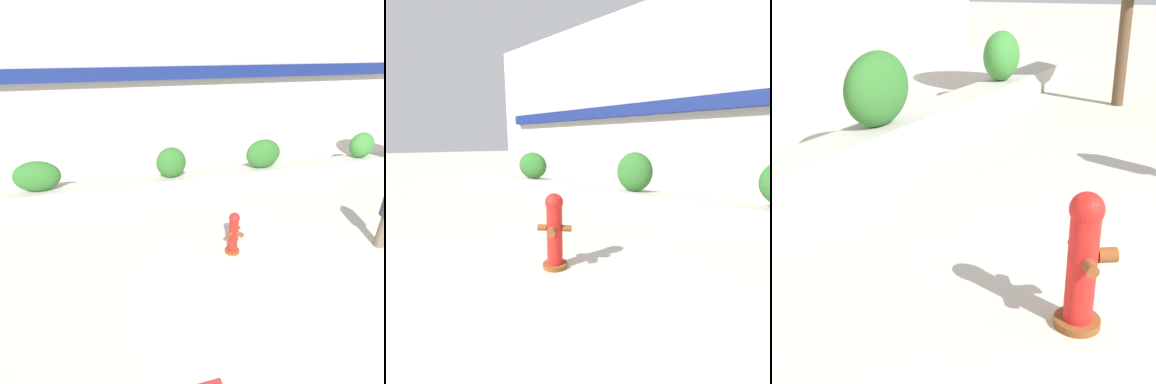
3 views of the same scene
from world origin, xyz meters
The scene contains 4 objects.
planter_wall_low centered at (0.00, 6.00, 0.25)m, with size 18.00×0.70×0.50m, color #B7B2A8.
hedge_bush_2 centered at (1.63, 6.00, 1.03)m, with size 1.28×0.61×1.05m, color #2D6B28.
hedge_bush_3 centered at (5.86, 6.00, 1.00)m, with size 0.97×0.70×1.00m, color #387F33.
fire_hydrant centered at (-1.00, 2.26, 0.55)m, with size 0.49×0.49×1.08m.
Camera 3 is at (-4.41, 1.42, 2.43)m, focal length 50.00 mm.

